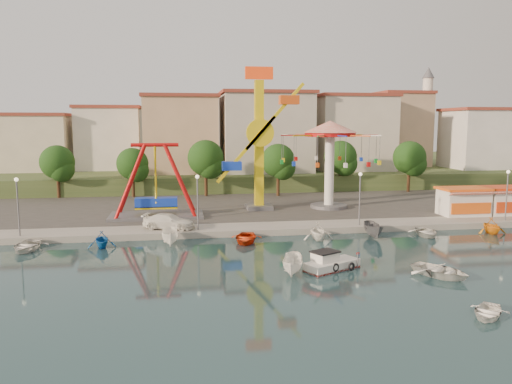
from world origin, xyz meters
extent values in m
plane|color=#122A33|center=(0.00, 0.00, 0.00)|extent=(200.00, 200.00, 0.00)
cube|color=#9E998E|center=(0.00, 62.00, 0.30)|extent=(200.00, 100.00, 0.60)
cube|color=#4C4944|center=(0.00, 30.00, 0.60)|extent=(90.00, 28.00, 0.01)
cube|color=#384C26|center=(0.00, 67.00, 1.50)|extent=(200.00, 60.00, 3.00)
cube|color=#59595E|center=(-12.19, 20.59, 0.75)|extent=(10.00, 5.00, 0.30)
cube|color=#163AC6|center=(-12.19, 20.59, 2.20)|extent=(4.50, 1.40, 1.00)
cylinder|color=#B00E0E|center=(-12.19, 20.59, 8.40)|extent=(5.00, 0.40, 0.40)
cube|color=#59595E|center=(-0.40, 23.86, 0.85)|extent=(3.00, 3.00, 0.50)
cube|color=yellow|center=(-0.40, 23.86, 8.10)|extent=(1.00, 1.00, 15.00)
cube|color=red|center=(-0.40, 23.86, 16.40)|extent=(3.20, 0.50, 1.40)
cylinder|color=yellow|center=(-0.40, 23.06, 9.60)|extent=(3.20, 0.50, 3.20)
cube|color=yellow|center=(1.26, 22.86, 11.47)|extent=(6.90, 0.35, 7.71)
cube|color=#CC4712|center=(2.92, 22.86, 13.34)|extent=(2.20, 1.20, 1.00)
cylinder|color=#59595E|center=(8.04, 23.45, 0.80)|extent=(4.40, 4.40, 0.40)
cylinder|color=white|center=(8.04, 23.45, 5.10)|extent=(1.10, 1.10, 9.00)
cylinder|color=#B00E0E|center=(8.04, 23.45, 9.40)|extent=(6.00, 6.00, 0.50)
cone|color=red|center=(8.04, 23.45, 10.30)|extent=(6.40, 6.40, 1.40)
cube|color=white|center=(21.31, 16.50, 2.00)|extent=(5.00, 3.00, 2.80)
cube|color=#E55914|center=(21.31, 16.50, 3.55)|extent=(5.40, 3.40, 0.25)
cube|color=red|center=(21.31, 14.80, 3.20)|extent=(5.00, 0.77, 0.43)
cube|color=white|center=(26.59, 16.50, 2.00)|extent=(5.00, 3.00, 2.80)
cube|color=red|center=(26.59, 16.50, 3.55)|extent=(5.40, 3.40, 0.25)
cylinder|color=#59595E|center=(-24.00, 13.00, 3.10)|extent=(0.14, 0.14, 5.00)
cylinder|color=#59595E|center=(-8.00, 13.00, 3.10)|extent=(0.14, 0.14, 5.00)
cylinder|color=#59595E|center=(8.00, 13.00, 3.10)|extent=(0.14, 0.14, 5.00)
cylinder|color=#59595E|center=(24.00, 13.00, 3.10)|extent=(0.14, 0.14, 5.00)
cylinder|color=#382314|center=(-26.00, 36.98, 2.40)|extent=(0.44, 0.44, 3.60)
sphere|color=black|center=(-26.00, 36.98, 5.49)|extent=(4.60, 4.60, 4.60)
cylinder|color=#382314|center=(-16.00, 36.24, 2.30)|extent=(0.44, 0.44, 3.40)
sphere|color=black|center=(-16.00, 36.24, 5.22)|extent=(4.35, 4.35, 4.35)
cylinder|color=#382314|center=(-6.00, 35.81, 2.56)|extent=(0.44, 0.44, 3.92)
sphere|color=black|center=(-6.00, 35.81, 5.94)|extent=(5.02, 5.02, 5.02)
cylinder|color=#382314|center=(4.00, 34.36, 2.43)|extent=(0.44, 0.44, 3.66)
sphere|color=black|center=(4.00, 34.36, 5.58)|extent=(4.68, 4.68, 4.68)
cylinder|color=#382314|center=(14.00, 37.35, 2.50)|extent=(0.44, 0.44, 3.80)
sphere|color=black|center=(14.00, 37.35, 5.77)|extent=(4.86, 4.86, 4.86)
cylinder|color=#382314|center=(24.00, 35.54, 2.49)|extent=(0.44, 0.44, 3.77)
sphere|color=black|center=(24.00, 35.54, 5.73)|extent=(4.83, 4.83, 4.83)
cube|color=beige|center=(-33.37, 46.06, 8.93)|extent=(9.26, 9.53, 11.87)
cube|color=silver|center=(-21.33, 51.38, 7.32)|extent=(12.33, 9.01, 8.63)
cube|color=tan|center=(-8.19, 51.96, 8.62)|extent=(11.95, 9.28, 11.23)
cube|color=beige|center=(5.60, 48.80, 7.60)|extent=(12.59, 10.50, 9.20)
cube|color=beige|center=(19.07, 52.20, 7.62)|extent=(10.75, 9.23, 9.24)
cube|color=tan|center=(32.37, 50.33, 8.61)|extent=(12.77, 10.96, 11.21)
cube|color=silver|center=(44.15, 48.77, 9.18)|extent=(8.23, 8.98, 12.36)
cylinder|color=silver|center=(36.00, 54.00, 11.00)|extent=(1.80, 1.80, 16.00)
cylinder|color=#59595E|center=(36.00, 54.00, 16.00)|extent=(2.80, 2.80, 0.30)
cone|color=#59595E|center=(36.00, 54.00, 20.00)|extent=(2.20, 2.20, 2.00)
cube|color=white|center=(1.29, 0.48, 0.26)|extent=(4.56, 3.41, 0.77)
cube|color=#B00E0E|center=(1.29, 0.48, 0.07)|extent=(4.56, 3.41, 0.14)
cube|color=white|center=(0.77, 0.57, 0.90)|extent=(2.11, 1.93, 0.77)
cube|color=black|center=(0.77, 0.57, 1.33)|extent=(2.34, 2.16, 0.10)
torus|color=black|center=(1.29, -0.38, 0.39)|extent=(0.66, 0.45, 0.65)
torus|color=black|center=(2.49, -0.33, 0.39)|extent=(0.66, 0.45, 0.65)
imported|color=white|center=(8.27, -2.35, 0.43)|extent=(4.66, 5.06, 0.86)
imported|color=white|center=(7.00, -9.67, 0.30)|extent=(3.53, 3.59, 0.61)
imported|color=white|center=(-1.84, -0.34, 0.70)|extent=(2.40, 3.88, 1.40)
imported|color=white|center=(-10.74, 14.00, 1.32)|extent=(5.35, 3.49, 1.44)
imported|color=silver|center=(-22.54, 9.80, 0.42)|extent=(3.19, 4.24, 0.83)
imported|color=#135AAB|center=(-16.40, 9.80, 0.73)|extent=(2.82, 3.13, 1.45)
imported|color=white|center=(-10.56, 9.80, 0.74)|extent=(1.59, 3.88, 1.48)
imported|color=red|center=(-3.88, 9.80, 0.41)|extent=(3.66, 4.52, 0.83)
imported|color=white|center=(2.85, 9.80, 0.83)|extent=(2.76, 3.18, 1.65)
imported|color=#5B5B60|center=(8.24, 9.80, 0.74)|extent=(1.89, 3.99, 1.48)
imported|color=silver|center=(13.51, 9.80, 0.39)|extent=(3.10, 4.04, 0.78)
imported|color=orange|center=(20.30, 9.80, 0.79)|extent=(2.83, 3.20, 1.58)
camera|label=1|loc=(-9.63, -33.76, 10.56)|focal=35.00mm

